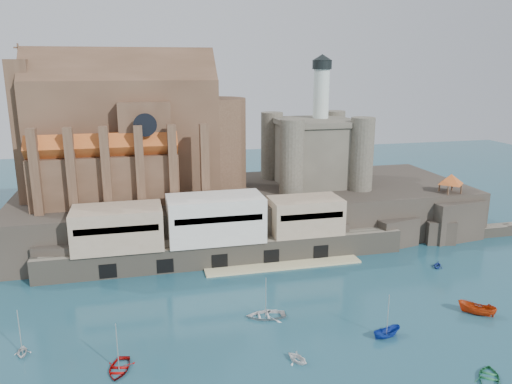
{
  "coord_description": "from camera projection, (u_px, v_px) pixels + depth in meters",
  "views": [
    {
      "loc": [
        -23.77,
        -66.25,
        37.07
      ],
      "look_at": [
        -0.02,
        32.0,
        11.13
      ],
      "focal_mm": 35.0,
      "sensor_mm": 36.0,
      "label": 1
    }
  ],
  "objects": [
    {
      "name": "promontory",
      "position": [
        248.0,
        211.0,
        112.8
      ],
      "size": [
        100.0,
        36.0,
        10.0
      ],
      "color": "black",
      "rests_on": "ground"
    },
    {
      "name": "boat_7",
      "position": [
        437.0,
        267.0,
        93.9
      ],
      "size": [
        2.87,
        2.8,
        2.89
      ],
      "primitive_type": "imported",
      "rotation": [
        0.0,
        0.0,
        5.55
      ],
      "color": "navy",
      "rests_on": "ground"
    },
    {
      "name": "quay",
      "position": [
        215.0,
        232.0,
        94.9
      ],
      "size": [
        70.0,
        12.0,
        13.05
      ],
      "color": "#6E6758",
      "rests_on": "ground"
    },
    {
      "name": "boat_4",
      "position": [
        23.0,
        354.0,
        65.69
      ],
      "size": [
        2.67,
        1.75,
        2.97
      ],
      "primitive_type": "imported",
      "rotation": [
        0.0,
        0.0,
        3.21
      ],
      "color": "silver",
      "rests_on": "ground"
    },
    {
      "name": "castle_keep",
      "position": [
        315.0,
        148.0,
        114.78
      ],
      "size": [
        21.2,
        21.2,
        29.3
      ],
      "color": "#4D493D",
      "rests_on": "promontory"
    },
    {
      "name": "boat_5",
      "position": [
        476.0,
        314.0,
        76.25
      ],
      "size": [
        2.98,
        2.98,
        5.55
      ],
      "primitive_type": "imported",
      "rotation": [
        0.0,
        0.0,
        4.02
      ],
      "color": "#B6360C",
      "rests_on": "ground"
    },
    {
      "name": "boat_1",
      "position": [
        297.0,
        361.0,
        64.11
      ],
      "size": [
        3.35,
        2.88,
        3.32
      ],
      "primitive_type": "imported",
      "rotation": [
        0.0,
        0.0,
        0.48
      ],
      "color": "white",
      "rests_on": "ground"
    },
    {
      "name": "church",
      "position": [
        134.0,
        137.0,
        105.41
      ],
      "size": [
        47.0,
        25.93,
        30.51
      ],
      "color": "#4D3424",
      "rests_on": "promontory"
    },
    {
      "name": "pavilion",
      "position": [
        451.0,
        180.0,
        107.87
      ],
      "size": [
        6.4,
        6.4,
        5.4
      ],
      "color": "#4D3424",
      "rests_on": "rock_outcrop"
    },
    {
      "name": "boat_3",
      "position": [
        489.0,
        378.0,
        60.66
      ],
      "size": [
        3.48,
        3.04,
        5.04
      ],
      "primitive_type": "imported",
      "rotation": [
        0.0,
        0.0,
        2.48
      ],
      "color": "#1F6C3D",
      "rests_on": "ground"
    },
    {
      "name": "boat_2",
      "position": [
        386.0,
        337.0,
        69.93
      ],
      "size": [
        2.03,
        1.99,
        4.42
      ],
      "primitive_type": "imported",
      "rotation": [
        0.0,
        0.0,
        1.79
      ],
      "color": "navy",
      "rests_on": "ground"
    },
    {
      "name": "rock_outcrop",
      "position": [
        448.0,
        219.0,
        109.89
      ],
      "size": [
        14.5,
        10.5,
        8.7
      ],
      "color": "black",
      "rests_on": "ground"
    },
    {
      "name": "boat_6",
      "position": [
        266.0,
        317.0,
        75.4
      ],
      "size": [
        1.69,
        4.4,
        6.01
      ],
      "primitive_type": "imported",
      "rotation": [
        0.0,
        0.0,
        4.61
      ],
      "color": "silver",
      "rests_on": "ground"
    },
    {
      "name": "boat_0",
      "position": [
        119.0,
        370.0,
        62.31
      ],
      "size": [
        3.83,
        1.87,
        5.15
      ],
      "primitive_type": "imported",
      "rotation": [
        0.0,
        0.0,
        6.06
      ],
      "color": "#970504",
      "rests_on": "ground"
    },
    {
      "name": "ground",
      "position": [
        305.0,
        312.0,
        77.0
      ],
      "size": [
        300.0,
        300.0,
        0.0
      ],
      "primitive_type": "plane",
      "color": "#194352",
      "rests_on": "ground"
    }
  ]
}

